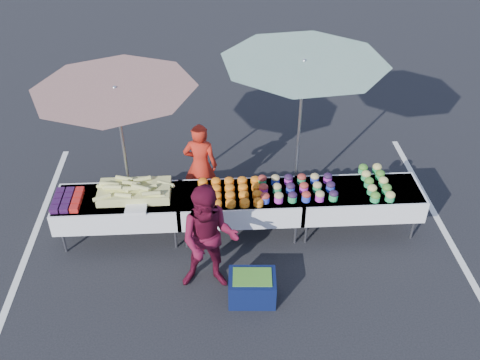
{
  "coord_description": "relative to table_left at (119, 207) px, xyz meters",
  "views": [
    {
      "loc": [
        -0.36,
        -6.29,
        5.55
      ],
      "look_at": [
        0.0,
        0.0,
        1.0
      ],
      "focal_mm": 40.0,
      "sensor_mm": 36.0,
      "label": 1
    }
  ],
  "objects": [
    {
      "name": "ground",
      "position": [
        1.8,
        0.0,
        -0.58
      ],
      "size": [
        80.0,
        80.0,
        0.0
      ],
      "primitive_type": "plane",
      "color": "black"
    },
    {
      "name": "stripe_left",
      "position": [
        -1.4,
        0.0,
        -0.58
      ],
      "size": [
        0.1,
        5.0,
        0.0
      ],
      "primitive_type": "cube",
      "color": "silver",
      "rests_on": "ground"
    },
    {
      "name": "stripe_right",
      "position": [
        5.0,
        0.0,
        -0.58
      ],
      "size": [
        0.1,
        5.0,
        0.0
      ],
      "primitive_type": "cube",
      "color": "silver",
      "rests_on": "ground"
    },
    {
      "name": "table_left",
      "position": [
        0.0,
        0.0,
        0.0
      ],
      "size": [
        1.86,
        0.81,
        0.75
      ],
      "color": "white",
      "rests_on": "ground"
    },
    {
      "name": "table_center",
      "position": [
        1.8,
        0.0,
        0.0
      ],
      "size": [
        1.86,
        0.81,
        0.75
      ],
      "color": "white",
      "rests_on": "ground"
    },
    {
      "name": "table_right",
      "position": [
        3.6,
        0.0,
        0.0
      ],
      "size": [
        1.86,
        0.81,
        0.75
      ],
      "color": "white",
      "rests_on": "ground"
    },
    {
      "name": "berry_punnets",
      "position": [
        -0.71,
        -0.06,
        0.21
      ],
      "size": [
        0.4,
        0.54,
        0.08
      ],
      "color": "black",
      "rests_on": "table_left"
    },
    {
      "name": "corn_pile",
      "position": [
        0.24,
        0.04,
        0.26
      ],
      "size": [
        1.16,
        0.57,
        0.26
      ],
      "color": "#D5D56D",
      "rests_on": "table_left"
    },
    {
      "name": "plastic_bags",
      "position": [
        0.3,
        -0.3,
        0.19
      ],
      "size": [
        0.3,
        0.25,
        0.05
      ],
      "primitive_type": "cube",
      "color": "white",
      "rests_on": "table_left"
    },
    {
      "name": "carrot_bowls",
      "position": [
        1.65,
        -0.01,
        0.22
      ],
      "size": [
        0.95,
        0.69,
        0.11
      ],
      "color": "orange",
      "rests_on": "table_center"
    },
    {
      "name": "potato_cups",
      "position": [
        2.65,
        0.0,
        0.25
      ],
      "size": [
        1.14,
        0.58,
        0.16
      ],
      "color": "blue",
      "rests_on": "table_right"
    },
    {
      "name": "bean_baskets",
      "position": [
        3.86,
        0.08,
        0.24
      ],
      "size": [
        0.36,
        0.86,
        0.15
      ],
      "color": "green",
      "rests_on": "table_right"
    },
    {
      "name": "vendor",
      "position": [
        1.21,
        0.78,
        0.16
      ],
      "size": [
        0.6,
        0.45,
        1.49
      ],
      "primitive_type": "imported",
      "rotation": [
        0.0,
        0.0,
        2.97
      ],
      "color": "#B62314",
      "rests_on": "ground"
    },
    {
      "name": "customer",
      "position": [
        1.33,
        -1.06,
        0.24
      ],
      "size": [
        0.84,
        0.68,
        1.64
      ],
      "primitive_type": "imported",
      "rotation": [
        0.0,
        0.0,
        -0.08
      ],
      "color": "#580D23",
      "rests_on": "ground"
    },
    {
      "name": "umbrella_left",
      "position": [
        0.11,
        0.42,
        1.54
      ],
      "size": [
        2.32,
        2.32,
        2.34
      ],
      "rotation": [
        0.0,
        0.0,
        0.01
      ],
      "color": "black",
      "rests_on": "ground"
    },
    {
      "name": "umbrella_right",
      "position": [
        2.76,
        0.8,
        1.69
      ],
      "size": [
        3.02,
        3.02,
        2.51
      ],
      "rotation": [
        0.0,
        0.0,
        -0.27
      ],
      "color": "black",
      "rests_on": "ground"
    },
    {
      "name": "storage_bin",
      "position": [
        1.88,
        -1.36,
        -0.37
      ],
      "size": [
        0.65,
        0.49,
        0.41
      ],
      "rotation": [
        0.0,
        0.0,
        -0.06
      ],
      "color": "#0C163E",
      "rests_on": "ground"
    }
  ]
}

